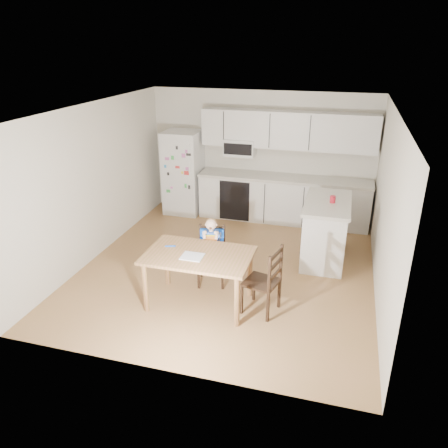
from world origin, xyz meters
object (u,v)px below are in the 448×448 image
chair_booster (212,244)px  chair_side (268,277)px  refrigerator (183,173)px  kitchen_island (325,230)px  dining_table (199,261)px  red_cup (333,199)px

chair_booster → chair_side: 1.12m
refrigerator → kitchen_island: 3.33m
dining_table → chair_booster: (-0.01, 0.61, -0.03)m
refrigerator → chair_booster: bearing=-61.6°
refrigerator → dining_table: size_ratio=1.20×
kitchen_island → chair_booster: size_ratio=1.33×
refrigerator → chair_side: 4.02m
refrigerator → chair_booster: refrigerator is taller
kitchen_island → red_cup: size_ratio=12.35×
dining_table → chair_side: bearing=1.7°
red_cup → chair_side: red_cup is taller
red_cup → chair_side: bearing=-111.1°
dining_table → chair_side: size_ratio=1.49×
dining_table → chair_side: (0.94, 0.03, -0.12)m
refrigerator → red_cup: (3.06, -1.45, 0.22)m
chair_side → kitchen_island: bearing=174.6°
refrigerator → dining_table: bearing=-66.2°
chair_side → chair_booster: bearing=-108.2°
kitchen_island → dining_table: kitchen_island is taller
refrigerator → chair_side: (2.38, -3.23, -0.31)m
refrigerator → red_cup: 3.40m
chair_booster → chair_side: bearing=-43.4°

